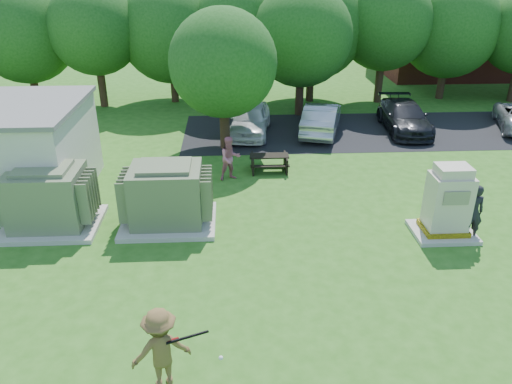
{
  "coord_description": "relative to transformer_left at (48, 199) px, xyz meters",
  "views": [
    {
      "loc": [
        -0.72,
        -9.82,
        7.87
      ],
      "look_at": [
        0.0,
        4.0,
        1.3
      ],
      "focal_mm": 35.0,
      "sensor_mm": 36.0,
      "label": 1
    }
  ],
  "objects": [
    {
      "name": "ground",
      "position": [
        6.5,
        -4.5,
        -0.97
      ],
      "size": [
        120.0,
        120.0,
        0.0
      ],
      "primitive_type": "plane",
      "color": "#2D6619",
      "rests_on": "ground"
    },
    {
      "name": "brick_building",
      "position": [
        24.5,
        22.5,
        3.03
      ],
      "size": [
        15.0,
        8.0,
        8.0
      ],
      "primitive_type": "cube",
      "color": "maroon",
      "rests_on": "ground"
    },
    {
      "name": "parking_strip",
      "position": [
        13.5,
        9.0,
        -0.96
      ],
      "size": [
        20.0,
        6.0,
        0.01
      ],
      "primitive_type": "cube",
      "color": "#232326",
      "rests_on": "ground"
    },
    {
      "name": "transformer_left",
      "position": [
        0.0,
        0.0,
        0.0
      ],
      "size": [
        3.0,
        2.4,
        2.07
      ],
      "color": "beige",
      "rests_on": "ground"
    },
    {
      "name": "transformer_right",
      "position": [
        3.7,
        0.0,
        0.0
      ],
      "size": [
        3.0,
        2.4,
        2.07
      ],
      "color": "beige",
      "rests_on": "ground"
    },
    {
      "name": "generator_cabinet",
      "position": [
        12.3,
        -1.12,
        0.03
      ],
      "size": [
        1.88,
        1.54,
        2.29
      ],
      "color": "beige",
      "rests_on": "ground"
    },
    {
      "name": "picnic_table",
      "position": [
        7.28,
        4.25,
        -0.56
      ],
      "size": [
        1.55,
        1.16,
        0.66
      ],
      "color": "black",
      "rests_on": "ground"
    },
    {
      "name": "batter",
      "position": [
        4.31,
        -6.76,
        -0.05
      ],
      "size": [
        1.33,
        1.0,
        1.83
      ],
      "primitive_type": "imported",
      "rotation": [
        0.0,
        0.0,
        3.44
      ],
      "color": "brown",
      "rests_on": "ground"
    },
    {
      "name": "person_by_generator",
      "position": [
        12.98,
        -1.4,
        -0.07
      ],
      "size": [
        0.69,
        0.48,
        1.79
      ],
      "primitive_type": "imported",
      "rotation": [
        0.0,
        0.0,
        3.06
      ],
      "color": "black",
      "rests_on": "ground"
    },
    {
      "name": "person_at_picnic",
      "position": [
        5.72,
        3.46,
        -0.11
      ],
      "size": [
        1.01,
        0.89,
        1.72
      ],
      "primitive_type": "imported",
      "rotation": [
        0.0,
        0.0,
        0.34
      ],
      "color": "#C06579",
      "rests_on": "ground"
    },
    {
      "name": "car_white",
      "position": [
        6.71,
        8.85,
        -0.22
      ],
      "size": [
        2.38,
        4.6,
        1.5
      ],
      "primitive_type": "imported",
      "rotation": [
        0.0,
        0.0,
        -0.15
      ],
      "color": "silver",
      "rests_on": "ground"
    },
    {
      "name": "car_silver_a",
      "position": [
        10.17,
        8.86,
        -0.23
      ],
      "size": [
        2.74,
        4.75,
        1.48
      ],
      "primitive_type": "imported",
      "rotation": [
        0.0,
        0.0,
        2.86
      ],
      "color": "#ADADB2",
      "rests_on": "ground"
    },
    {
      "name": "car_dark",
      "position": [
        14.32,
        9.0,
        -0.27
      ],
      "size": [
        2.2,
        4.9,
        1.39
      ],
      "primitive_type": "imported",
      "rotation": [
        0.0,
        0.0,
        -0.05
      ],
      "color": "black",
      "rests_on": "ground"
    },
    {
      "name": "batting_equipment",
      "position": [
        4.9,
        -6.82,
        0.17
      ],
      "size": [
        1.09,
        0.45,
        0.42
      ],
      "color": "black",
      "rests_on": "ground"
    },
    {
      "name": "tree_row",
      "position": [
        8.25,
        14.0,
        3.18
      ],
      "size": [
        41.3,
        13.3,
        7.3
      ],
      "color": "#47301E",
      "rests_on": "ground"
    }
  ]
}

